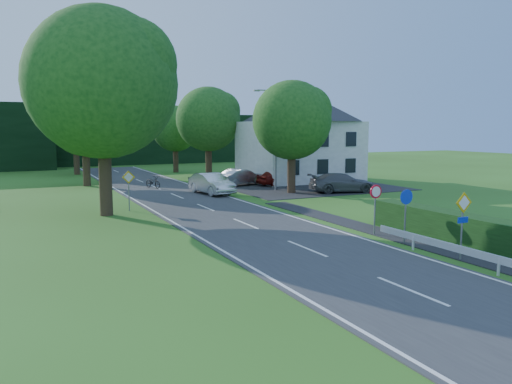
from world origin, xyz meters
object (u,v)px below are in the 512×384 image
parasol (283,173)px  parked_car_red (279,177)px  motorcycle (153,182)px  parked_car_silver_a (241,177)px  parked_car_grey (342,183)px  streetlight (274,135)px  moving_car (211,184)px

parasol → parked_car_red: bearing=-159.1°
motorcycle → parasol: 11.29m
parked_car_silver_a → parked_car_grey: bearing=-164.2°
streetlight → parasol: size_ratio=3.60×
moving_car → parasol: parasol is taller
parked_car_red → parked_car_grey: size_ratio=0.82×
streetlight → motorcycle: streetlight is taller
parked_car_grey → streetlight: bearing=63.0°
moving_car → parked_car_grey: 10.08m
parasol → moving_car: bearing=-158.2°
moving_car → parked_car_silver_a: size_ratio=1.09×
streetlight → parked_car_grey: bearing=-40.6°
parked_car_grey → motorcycle: bearing=67.3°
parked_car_grey → parasol: size_ratio=2.29×
streetlight → parked_car_red: streetlight is taller
streetlight → moving_car: 6.48m
streetlight → parked_car_grey: streetlight is taller
moving_car → motorcycle: size_ratio=2.41×
streetlight → moving_car: bearing=-180.0°
moving_car → motorcycle: 6.42m
streetlight → parked_car_red: size_ratio=1.92×
parked_car_silver_a → parked_car_grey: 9.29m
parked_car_red → parked_car_silver_a: size_ratio=0.96×
moving_car → parasol: bearing=14.2°
parked_car_silver_a → parasol: bearing=-124.4°
parasol → streetlight: bearing=-129.4°
parked_car_red → parked_car_grey: (1.98, -6.50, 0.03)m
moving_car → motorcycle: moving_car is taller
motorcycle → parked_car_grey: size_ratio=0.39×
parked_car_red → moving_car: bearing=102.2°
streetlight → parked_car_silver_a: 5.77m
parked_car_red → parked_car_grey: bearing=-172.8°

